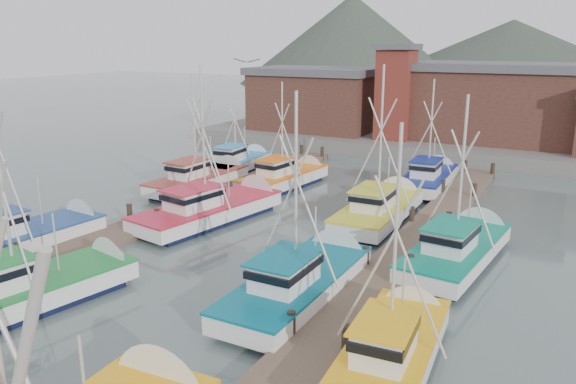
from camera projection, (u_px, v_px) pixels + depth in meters
The scene contains 20 objects.
ground at pixel (188, 286), 23.54m from camera, with size 260.00×260.00×0.00m, color #556663.
dock_left at pixel (132, 229), 30.14m from camera, with size 2.30×46.00×1.50m.
dock_right at pixel (380, 280), 23.69m from camera, with size 2.30×46.00×1.50m.
quay at pixel (426, 140), 54.77m from camera, with size 44.00×16.00×1.20m, color slate.
shed_left at pixel (316, 98), 57.18m from camera, with size 12.72×8.48×6.20m.
shed_center at pixel (494, 101), 50.94m from camera, with size 14.84×9.54×6.90m.
lookout_tower at pixel (396, 91), 51.02m from camera, with size 3.60×3.60×8.50m.
distant_hills at pixel (469, 85), 133.42m from camera, with size 175.00×140.00×42.00m.
boat_4 at pixel (36, 289), 21.72m from camera, with size 4.52×9.57×8.20m.
boat_5 at pixel (304, 281), 22.46m from camera, with size 3.66×9.25×9.05m.
boat_6 at pixel (25, 237), 27.43m from camera, with size 3.88×9.38×9.48m.
boat_7 at pixel (394, 348), 17.53m from camera, with size 3.36×7.98×8.42m.
boat_8 at pixel (216, 208), 32.18m from camera, with size 4.65×10.29×9.66m.
boat_9 at pixel (382, 208), 32.16m from camera, with size 3.85×9.29×9.58m.
boat_10 at pixel (203, 179), 39.10m from camera, with size 3.58×8.94×8.67m.
boat_11 at pixel (460, 248), 25.97m from camera, with size 3.66×9.26×8.58m.
boat_12 at pixel (288, 177), 39.63m from camera, with size 3.44×8.63×8.02m.
boat_13 at pixel (430, 178), 39.37m from camera, with size 3.33×8.69×8.24m.
boat_14 at pixel (240, 163), 44.29m from camera, with size 3.10×8.31×6.94m.
gull_far at pixel (247, 61), 26.64m from camera, with size 1.55×0.64×0.24m.
Camera 1 is at (14.06, -17.06, 9.94)m, focal length 35.00 mm.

